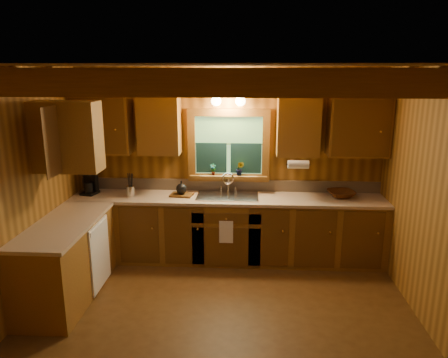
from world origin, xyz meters
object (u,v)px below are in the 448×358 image
sink (228,200)px  coffee_maker (90,182)px  wicker_basket (341,194)px  cutting_board (182,195)px

sink → coffee_maker: (-1.90, 0.03, 0.21)m
wicker_basket → cutting_board: bearing=-178.2°
cutting_board → coffee_maker: bearing=-173.8°
cutting_board → wicker_basket: 2.15m
sink → coffee_maker: 1.91m
sink → cutting_board: 0.63m
sink → cutting_board: bearing=-179.6°
sink → wicker_basket: sink is taller
cutting_board → wicker_basket: (2.15, 0.07, 0.03)m
cutting_board → wicker_basket: bearing=9.8°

